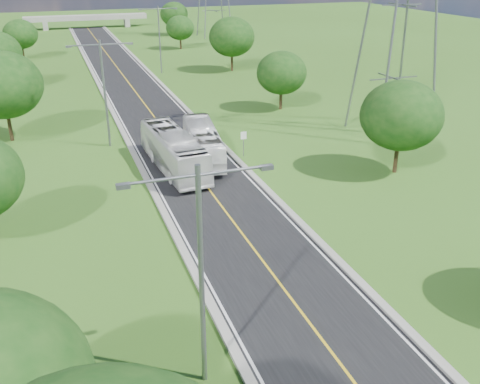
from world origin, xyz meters
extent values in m
plane|color=#345A19|center=(0.00, 60.00, 0.00)|extent=(260.00, 260.00, 0.00)
cube|color=black|center=(0.00, 66.00, 0.03)|extent=(8.00, 150.00, 0.06)
cube|color=gray|center=(-4.25, 66.00, 0.11)|extent=(0.50, 150.00, 0.22)
cube|color=gray|center=(4.25, 66.00, 0.11)|extent=(0.50, 150.00, 0.22)
cylinder|color=slate|center=(5.20, 38.00, 1.20)|extent=(0.08, 0.08, 2.40)
cube|color=white|center=(5.20, 37.97, 2.00)|extent=(0.55, 0.04, 0.70)
cube|color=gray|center=(-10.00, 140.00, 1.00)|extent=(1.20, 3.00, 2.00)
cube|color=gray|center=(10.00, 140.00, 1.00)|extent=(1.20, 3.00, 2.00)
cube|color=gray|center=(0.00, 140.00, 2.60)|extent=(30.00, 3.00, 1.20)
cylinder|color=slate|center=(-6.00, 12.00, 5.00)|extent=(0.22, 0.22, 10.00)
cylinder|color=slate|center=(-7.40, 12.00, 9.60)|extent=(2.80, 0.12, 0.12)
cylinder|color=slate|center=(-4.60, 12.00, 9.60)|extent=(2.80, 0.12, 0.12)
cube|color=slate|center=(-8.70, 12.00, 9.55)|extent=(0.50, 0.25, 0.18)
cube|color=slate|center=(-3.30, 12.00, 9.55)|extent=(0.50, 0.25, 0.18)
cylinder|color=slate|center=(-6.00, 45.00, 5.00)|extent=(0.22, 0.22, 10.00)
cylinder|color=slate|center=(-7.40, 45.00, 9.60)|extent=(2.80, 0.12, 0.12)
cylinder|color=slate|center=(-4.60, 45.00, 9.60)|extent=(2.80, 0.12, 0.12)
cube|color=slate|center=(-8.70, 45.00, 9.55)|extent=(0.50, 0.25, 0.18)
cube|color=slate|center=(-3.30, 45.00, 9.55)|extent=(0.50, 0.25, 0.18)
cylinder|color=slate|center=(6.00, 78.00, 5.00)|extent=(0.22, 0.22, 10.00)
cylinder|color=slate|center=(4.60, 78.00, 9.60)|extent=(2.80, 0.12, 0.12)
cylinder|color=slate|center=(7.40, 78.00, 9.60)|extent=(2.80, 0.12, 0.12)
cube|color=slate|center=(3.30, 78.00, 9.55)|extent=(0.50, 0.25, 0.18)
cube|color=slate|center=(8.70, 78.00, 9.55)|extent=(0.50, 0.25, 0.18)
cylinder|color=black|center=(-15.00, 50.00, 1.62)|extent=(0.36, 0.36, 3.24)
ellipsoid|color=#123B10|center=(-15.00, 50.00, 5.58)|extent=(7.56, 7.56, 6.43)
cylinder|color=black|center=(-17.00, 74.00, 1.44)|extent=(0.36, 0.36, 2.88)
cylinder|color=black|center=(-14.50, 98.00, 1.26)|extent=(0.36, 0.36, 2.52)
ellipsoid|color=#123B10|center=(-14.50, 98.00, 4.34)|extent=(5.88, 5.88, 5.00)
cylinder|color=black|center=(16.00, 30.00, 1.44)|extent=(0.36, 0.36, 2.88)
ellipsoid|color=#123B10|center=(16.00, 30.00, 4.96)|extent=(6.72, 6.72, 5.71)
cylinder|color=black|center=(15.00, 52.00, 1.26)|extent=(0.36, 0.36, 2.52)
ellipsoid|color=#123B10|center=(15.00, 52.00, 4.34)|extent=(5.88, 5.88, 5.00)
cylinder|color=black|center=(17.00, 76.00, 1.53)|extent=(0.36, 0.36, 3.06)
ellipsoid|color=#123B10|center=(17.00, 76.00, 5.27)|extent=(7.14, 7.14, 6.07)
cylinder|color=black|center=(14.50, 100.00, 1.17)|extent=(0.36, 0.36, 2.34)
ellipsoid|color=#123B10|center=(14.50, 100.00, 4.03)|extent=(5.46, 5.46, 4.64)
cylinder|color=black|center=(18.00, 120.00, 1.35)|extent=(0.36, 0.36, 2.70)
ellipsoid|color=#123B10|center=(18.00, 120.00, 4.65)|extent=(6.30, 6.30, 5.36)
imported|color=white|center=(1.52, 38.56, 1.56)|extent=(4.06, 11.04, 3.01)
imported|color=white|center=(-1.53, 36.86, 1.71)|extent=(3.61, 12.03, 3.31)
camera|label=1|loc=(-10.58, -5.48, 16.91)|focal=40.00mm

